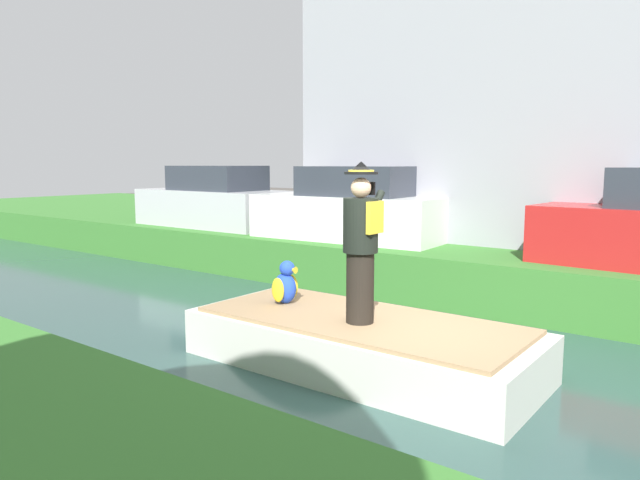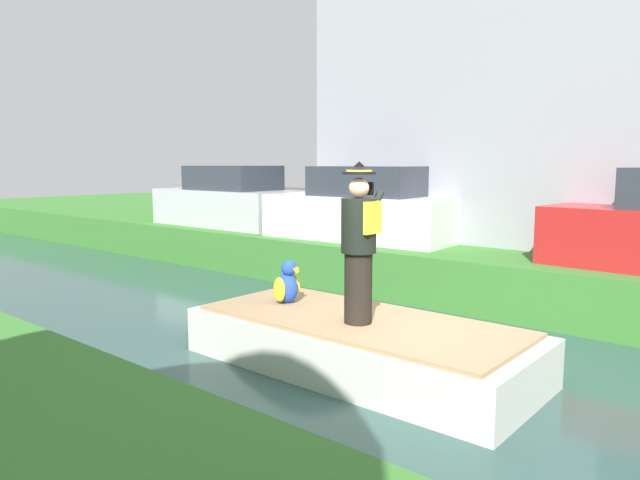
% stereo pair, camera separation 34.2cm
% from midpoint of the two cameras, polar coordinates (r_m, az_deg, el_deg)
% --- Properties ---
extents(ground_plane, '(80.00, 80.00, 0.00)m').
position_cam_midpoint_polar(ground_plane, '(6.91, 9.71, -14.15)').
color(ground_plane, '#4C4742').
extents(canal_water, '(6.04, 48.00, 0.10)m').
position_cam_midpoint_polar(canal_water, '(6.90, 9.72, -13.76)').
color(canal_water, '#2D4C47').
rests_on(canal_water, ground).
extents(grass_bank_far, '(9.38, 48.00, 0.98)m').
position_cam_midpoint_polar(grass_bank_far, '(13.82, 26.17, -1.80)').
color(grass_bank_far, '#38752D').
rests_on(grass_bank_far, ground).
extents(boat, '(1.80, 4.20, 0.61)m').
position_cam_midpoint_polar(boat, '(7.11, 5.17, -10.02)').
color(boat, silver).
rests_on(boat, canal_water).
extents(person_pirate, '(0.61, 0.42, 1.85)m').
position_cam_midpoint_polar(person_pirate, '(6.65, 5.32, -0.33)').
color(person_pirate, black).
rests_on(person_pirate, boat).
extents(parrot_plush, '(0.36, 0.35, 0.57)m').
position_cam_midpoint_polar(parrot_plush, '(7.70, -1.95, -4.37)').
color(parrot_plush, blue).
rests_on(parrot_plush, boat).
extents(parked_car_white, '(1.92, 4.09, 1.50)m').
position_cam_midpoint_polar(parked_car_white, '(12.11, 5.05, 3.05)').
color(parked_car_white, white).
rests_on(parked_car_white, grass_bank_far).
extents(parked_car_silver, '(1.72, 4.01, 1.50)m').
position_cam_midpoint_polar(parked_car_silver, '(14.89, -8.23, 3.84)').
color(parked_car_silver, '#B7B7BC').
rests_on(parked_car_silver, grass_bank_far).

